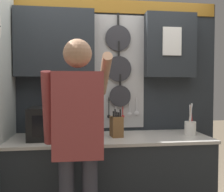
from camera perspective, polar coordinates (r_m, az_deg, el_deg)
base_cabinet_counter at (r=2.72m, az=-0.25°, el=-18.73°), size 2.02×0.67×0.90m
back_wall_unit at (r=2.83m, az=-1.31°, el=3.67°), size 2.59×0.22×2.40m
microwave at (r=2.56m, az=-12.70°, el=-5.96°), size 0.51×0.39×0.31m
knife_block at (r=2.58m, az=1.02°, el=-6.92°), size 0.13×0.16×0.29m
utensil_crock at (r=2.82m, az=17.42°, el=-6.67°), size 0.12×0.12×0.34m
person at (r=1.97m, az=-7.78°, el=-8.11°), size 0.54×0.64×1.78m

